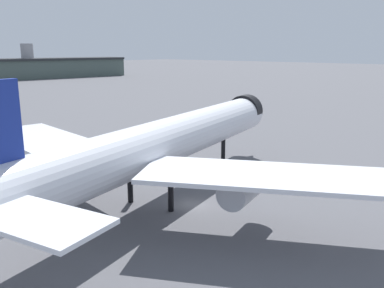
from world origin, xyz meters
The scene contains 2 objects.
ground centered at (0.00, 0.00, 0.00)m, with size 900.00×900.00×0.00m, color #56565B.
airliner_near_gate centered at (-1.27, 3.69, 6.64)m, with size 57.05×51.39×15.09m.
Camera 1 is at (-32.47, -28.43, 17.14)m, focal length 38.34 mm.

